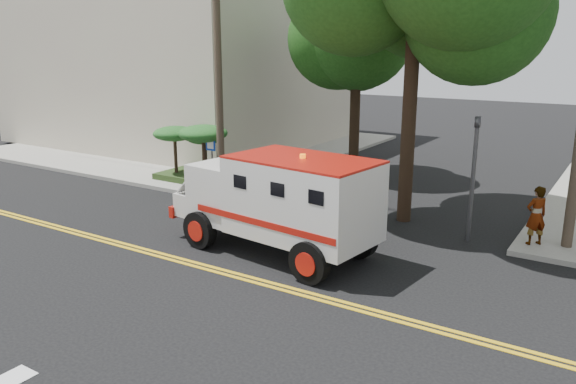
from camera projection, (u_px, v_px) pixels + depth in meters
The scene contains 10 objects.
ground at pixel (246, 278), 13.59m from camera, with size 100.00×100.00×0.00m, color black.
sidewalk_nw at pixel (197, 144), 31.61m from camera, with size 17.00×17.00×0.15m, color gray.
building_left at pixel (184, 51), 32.59m from camera, with size 16.00×14.00×10.00m, color #B9AB98.
utility_pole_left at pixel (218, 73), 20.26m from camera, with size 0.28×0.28×9.00m, color #382D23.
tree_left at pixel (362, 39), 23.15m from camera, with size 4.48×4.20×7.70m.
traffic_signal at pixel (474, 166), 15.62m from camera, with size 0.15×0.18×3.60m.
accessibility_sign at pixel (212, 156), 21.51m from camera, with size 0.45×0.10×2.02m.
palm_planter at pixel (195, 144), 22.45m from camera, with size 3.52×2.63×2.36m.
armored_truck at pixel (279, 198), 14.84m from camera, with size 6.21×3.00×2.73m.
pedestrian_a at pixel (536, 216), 15.28m from camera, with size 0.60×0.39×1.65m, color gray.
Camera 1 is at (7.65, -10.09, 5.46)m, focal length 35.00 mm.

